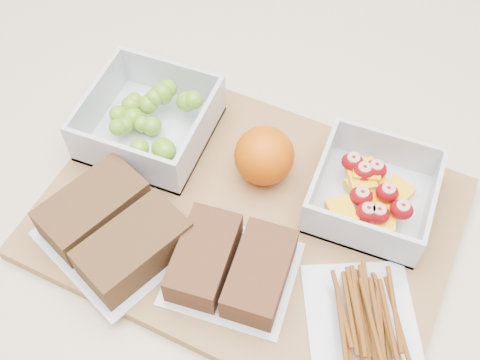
{
  "coord_description": "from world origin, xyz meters",
  "views": [
    {
      "loc": [
        0.12,
        -0.33,
        1.46
      ],
      "look_at": [
        -0.01,
        0.0,
        0.93
      ],
      "focal_mm": 45.0,
      "sensor_mm": 36.0,
      "label": 1
    }
  ],
  "objects_px": {
    "orange": "(264,156)",
    "grape_container": "(151,120)",
    "cutting_board": "(247,218)",
    "sandwich_bag_left": "(113,229)",
    "sandwich_bag_center": "(232,266)",
    "pretzel_bag": "(364,318)",
    "fruit_container": "(372,194)"
  },
  "relations": [
    {
      "from": "cutting_board",
      "to": "sandwich_bag_left",
      "type": "distance_m",
      "value": 0.14
    },
    {
      "from": "cutting_board",
      "to": "orange",
      "type": "height_order",
      "value": "orange"
    },
    {
      "from": "cutting_board",
      "to": "pretzel_bag",
      "type": "relative_size",
      "value": 2.7
    },
    {
      "from": "orange",
      "to": "pretzel_bag",
      "type": "xyz_separation_m",
      "value": [
        0.15,
        -0.13,
        -0.02
      ]
    },
    {
      "from": "sandwich_bag_left",
      "to": "sandwich_bag_center",
      "type": "xyz_separation_m",
      "value": [
        0.12,
        0.01,
        -0.0
      ]
    },
    {
      "from": "fruit_container",
      "to": "cutting_board",
      "type": "bearing_deg",
      "value": -153.21
    },
    {
      "from": "fruit_container",
      "to": "sandwich_bag_left",
      "type": "relative_size",
      "value": 0.68
    },
    {
      "from": "fruit_container",
      "to": "sandwich_bag_left",
      "type": "distance_m",
      "value": 0.27
    },
    {
      "from": "cutting_board",
      "to": "fruit_container",
      "type": "height_order",
      "value": "fruit_container"
    },
    {
      "from": "fruit_container",
      "to": "pretzel_bag",
      "type": "bearing_deg",
      "value": -78.44
    },
    {
      "from": "grape_container",
      "to": "pretzel_bag",
      "type": "distance_m",
      "value": 0.31
    },
    {
      "from": "pretzel_bag",
      "to": "grape_container",
      "type": "bearing_deg",
      "value": 154.32
    },
    {
      "from": "cutting_board",
      "to": "sandwich_bag_left",
      "type": "relative_size",
      "value": 2.38
    },
    {
      "from": "sandwich_bag_center",
      "to": "sandwich_bag_left",
      "type": "bearing_deg",
      "value": -177.4
    },
    {
      "from": "orange",
      "to": "sandwich_bag_center",
      "type": "distance_m",
      "value": 0.13
    },
    {
      "from": "fruit_container",
      "to": "orange",
      "type": "distance_m",
      "value": 0.12
    },
    {
      "from": "orange",
      "to": "sandwich_bag_center",
      "type": "relative_size",
      "value": 0.5
    },
    {
      "from": "cutting_board",
      "to": "sandwich_bag_left",
      "type": "height_order",
      "value": "sandwich_bag_left"
    },
    {
      "from": "cutting_board",
      "to": "orange",
      "type": "bearing_deg",
      "value": 97.07
    },
    {
      "from": "sandwich_bag_center",
      "to": "pretzel_bag",
      "type": "bearing_deg",
      "value": -1.48
    },
    {
      "from": "fruit_container",
      "to": "orange",
      "type": "xyz_separation_m",
      "value": [
        -0.12,
        -0.0,
        0.01
      ]
    },
    {
      "from": "orange",
      "to": "grape_container",
      "type": "bearing_deg",
      "value": 177.17
    },
    {
      "from": "sandwich_bag_center",
      "to": "orange",
      "type": "bearing_deg",
      "value": 95.69
    },
    {
      "from": "sandwich_bag_center",
      "to": "cutting_board",
      "type": "bearing_deg",
      "value": 98.17
    },
    {
      "from": "orange",
      "to": "sandwich_bag_left",
      "type": "bearing_deg",
      "value": -130.52
    },
    {
      "from": "orange",
      "to": "sandwich_bag_center",
      "type": "height_order",
      "value": "orange"
    },
    {
      "from": "pretzel_bag",
      "to": "cutting_board",
      "type": "bearing_deg",
      "value": 152.78
    },
    {
      "from": "sandwich_bag_left",
      "to": "pretzel_bag",
      "type": "relative_size",
      "value": 1.13
    },
    {
      "from": "grape_container",
      "to": "pretzel_bag",
      "type": "bearing_deg",
      "value": -25.68
    },
    {
      "from": "sandwich_bag_center",
      "to": "pretzel_bag",
      "type": "distance_m",
      "value": 0.13
    },
    {
      "from": "cutting_board",
      "to": "pretzel_bag",
      "type": "bearing_deg",
      "value": -22.68
    },
    {
      "from": "cutting_board",
      "to": "orange",
      "type": "xyz_separation_m",
      "value": [
        -0.0,
        0.06,
        0.04
      ]
    }
  ]
}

